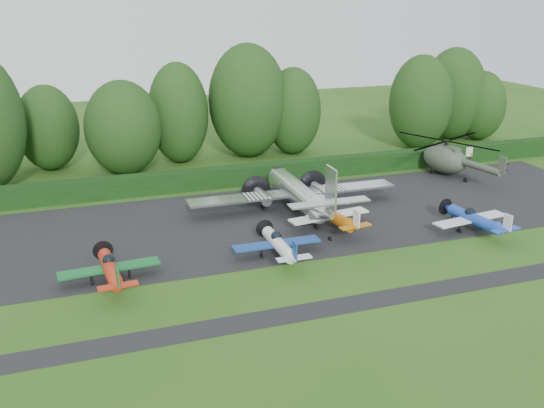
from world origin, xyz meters
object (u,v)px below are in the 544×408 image
object	(u,v)px
light_plane_white	(279,244)
helicopter	(445,156)
light_plane_red	(110,269)
light_plane_blue	(474,219)
sign_board	(457,153)
light_plane_orange	(332,216)
transport_plane	(298,193)

from	to	relation	value
light_plane_white	helicopter	world-z (taller)	helicopter
light_plane_red	light_plane_white	xyz separation A→B (m)	(12.28, 0.37, -0.01)
light_plane_blue	sign_board	bearing A→B (deg)	65.98
light_plane_blue	light_plane_orange	bearing A→B (deg)	165.02
light_plane_white	light_plane_orange	size ratio (longest dim) A/B	0.94
light_plane_white	sign_board	xyz separation A→B (m)	(28.39, 18.09, 0.27)
light_plane_white	light_plane_blue	bearing A→B (deg)	-1.35
light_plane_white	helicopter	size ratio (longest dim) A/B	0.50
sign_board	light_plane_red	bearing A→B (deg)	-170.46
transport_plane	light_plane_white	bearing A→B (deg)	-120.30
transport_plane	light_plane_blue	size ratio (longest dim) A/B	2.68
transport_plane	light_plane_red	world-z (taller)	transport_plane
light_plane_white	light_plane_blue	xyz separation A→B (m)	(17.09, -0.37, 0.03)
transport_plane	sign_board	size ratio (longest dim) A/B	5.54
light_plane_red	sign_board	distance (m)	44.66
transport_plane	light_plane_orange	bearing A→B (deg)	-76.61
light_plane_white	transport_plane	bearing A→B (deg)	60.30
light_plane_red	helicopter	xyz separation A→B (m)	(36.67, 15.08, 1.00)
light_plane_blue	sign_board	world-z (taller)	light_plane_blue
transport_plane	light_plane_red	distance (m)	19.64
light_plane_red	sign_board	xyz separation A→B (m)	(40.67, 18.46, 0.25)
transport_plane	light_plane_red	bearing A→B (deg)	-152.62
light_plane_orange	sign_board	world-z (taller)	light_plane_orange
light_plane_red	helicopter	distance (m)	39.66
light_plane_blue	transport_plane	bearing A→B (deg)	149.98
light_plane_white	sign_board	world-z (taller)	light_plane_white
sign_board	helicopter	bearing A→B (deg)	-154.58
transport_plane	light_plane_white	size ratio (longest dim) A/B	2.76
light_plane_red	light_plane_white	distance (m)	12.28
transport_plane	light_plane_orange	size ratio (longest dim) A/B	2.59
light_plane_blue	light_plane_red	bearing A→B (deg)	-172.54
helicopter	light_plane_red	bearing A→B (deg)	-148.09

